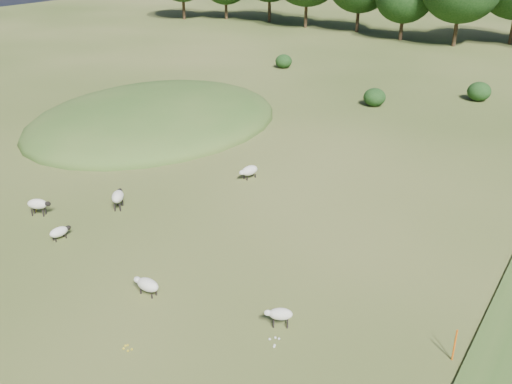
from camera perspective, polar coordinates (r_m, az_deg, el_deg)
ground at (r=42.33m, az=9.71°, el=7.05°), size 160.00×160.00×0.00m
mound at (r=42.26m, az=-10.07°, el=6.99°), size 16.00×20.00×4.00m
shrubs at (r=50.55m, az=12.74°, el=10.56°), size 21.01×9.31×1.52m
marker_post at (r=19.93m, az=19.24°, el=-14.26°), size 0.06×0.06×1.20m
sheep_0 at (r=31.70m, az=-0.69°, el=2.14°), size 0.81×1.33×0.74m
sheep_1 at (r=29.50m, az=-20.96°, el=-1.14°), size 1.22×0.90×0.85m
sheep_2 at (r=20.31m, az=2.40°, el=-12.11°), size 1.03×0.80×0.73m
sheep_3 at (r=22.30m, az=-10.84°, el=-9.08°), size 1.18×0.52×0.68m
sheep_4 at (r=27.03m, az=-19.07°, el=-3.78°), size 0.59×1.07×0.60m
sheep_5 at (r=29.05m, az=-13.65°, el=-0.43°), size 1.05×1.27×0.92m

